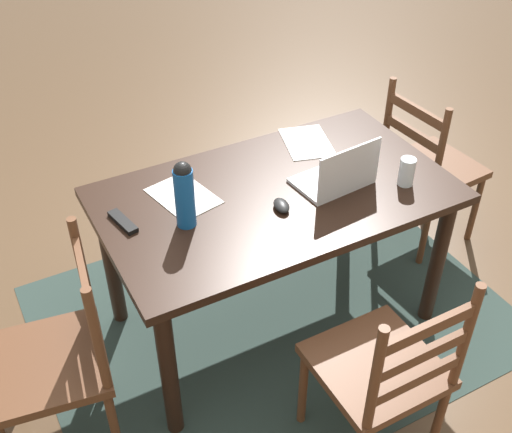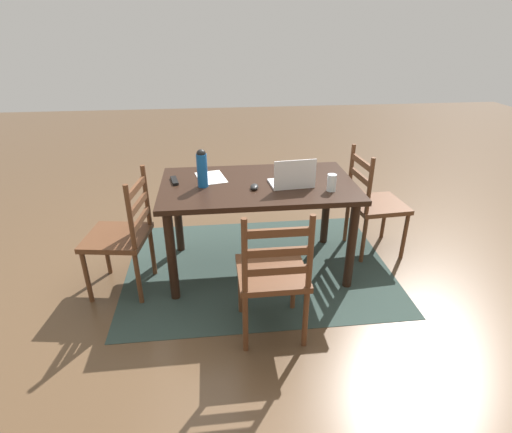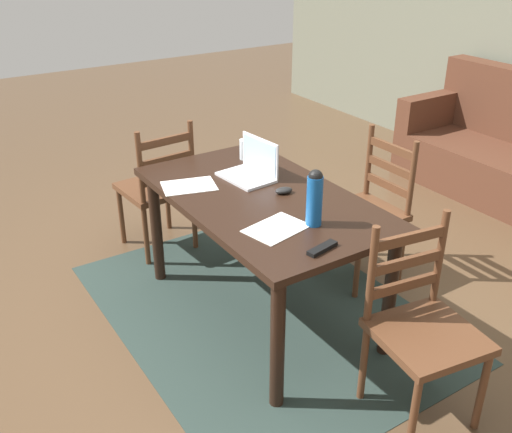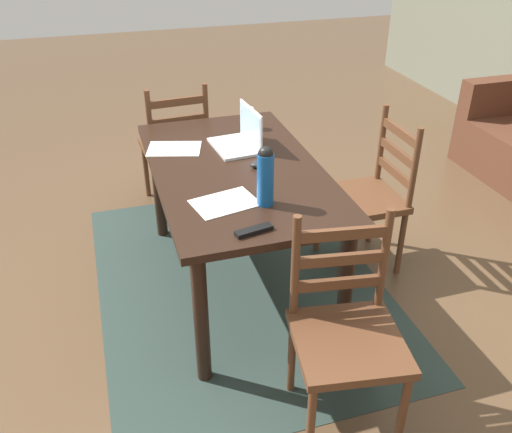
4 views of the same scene
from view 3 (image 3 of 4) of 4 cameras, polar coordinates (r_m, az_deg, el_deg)
The scene contains 14 objects.
ground_plane at distance 3.61m, azimuth 0.53°, elevation -9.12°, with size 14.00×14.00×0.00m, color brown.
area_rug at distance 3.61m, azimuth 0.53°, elevation -9.08°, with size 2.21×1.63×0.01m, color #283833.
dining_table at distance 3.26m, azimuth 0.58°, elevation 0.42°, with size 1.51×0.87×0.77m.
chair_far_head at distance 3.81m, azimuth 10.74°, elevation 0.58°, with size 0.44×0.44×0.95m.
chair_left_near at distance 4.11m, azimuth -9.49°, elevation 2.69°, with size 0.47×0.47×0.95m.
chair_right_far at distance 2.81m, azimuth 15.76°, elevation -10.42°, with size 0.50×0.50×0.95m.
couch at distance 5.41m, azimuth 23.49°, elevation 5.51°, with size 1.80×0.80×1.00m.
laptop at distance 3.44m, azimuth -0.38°, elevation 4.76°, with size 0.34×0.25×0.23m.
water_bottle at distance 2.86m, azimuth 5.69°, elevation 1.92°, with size 0.08×0.08×0.29m.
drinking_glass at distance 3.71m, azimuth -1.08°, elevation 6.52°, with size 0.07×0.07×0.13m, color silver.
computer_mouse at distance 3.24m, azimuth 2.70°, elevation 2.53°, with size 0.06×0.10×0.03m, color black.
tv_remote at distance 2.70m, azimuth 6.43°, elevation -3.07°, with size 0.04×0.17×0.02m, color black.
paper_stack_left at distance 3.35m, azimuth -6.51°, elevation 2.96°, with size 0.21×0.30×0.00m, color white.
paper_stack_right at distance 2.87m, azimuth 1.99°, elevation -1.16°, with size 0.21×0.30×0.00m, color white.
Camera 3 is at (2.44, -1.62, 2.11)m, focal length 41.33 mm.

